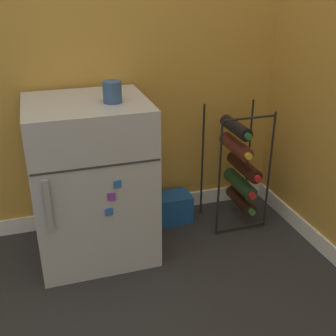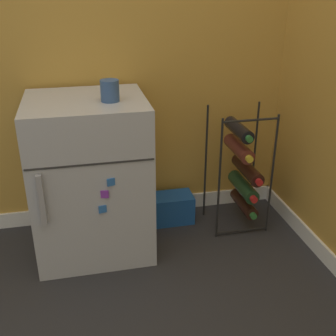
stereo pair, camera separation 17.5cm
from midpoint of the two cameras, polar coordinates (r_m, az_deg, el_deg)
ground_plane at (r=2.11m, az=-1.39°, el=-13.84°), size 14.00×14.00×0.00m
mini_fridge at (r=2.12m, az=-12.61°, el=-1.64°), size 0.56×0.54×0.80m
wine_rack at (r=2.37m, az=7.59°, el=0.12°), size 0.31×0.32×0.68m
soda_box at (r=2.46m, az=-2.04°, el=-5.50°), size 0.26×0.15×0.17m
fridge_top_cup at (r=1.92m, az=-10.21°, el=10.08°), size 0.08×0.08×0.10m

